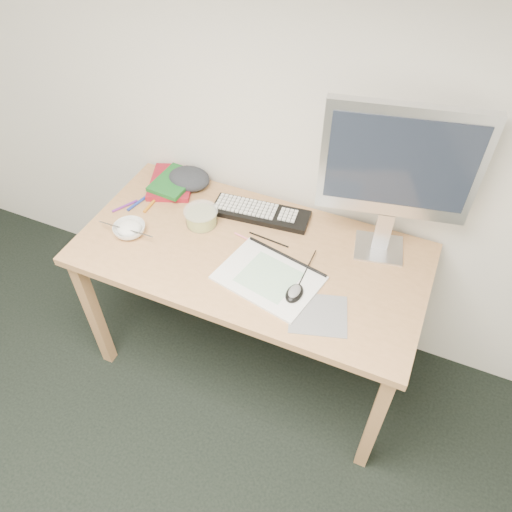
% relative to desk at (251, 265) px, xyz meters
% --- Properties ---
extents(desk, '(1.40, 0.70, 0.75)m').
position_rel_desk_xyz_m(desk, '(0.00, 0.00, 0.00)').
color(desk, tan).
rests_on(desk, ground).
extents(mousepad, '(0.25, 0.24, 0.00)m').
position_rel_desk_xyz_m(mousepad, '(0.35, -0.19, 0.08)').
color(mousepad, gray).
rests_on(mousepad, desk).
extents(sketchpad, '(0.42, 0.34, 0.01)m').
position_rel_desk_xyz_m(sketchpad, '(0.12, -0.11, 0.09)').
color(sketchpad, silver).
rests_on(sketchpad, desk).
extents(keyboard, '(0.43, 0.18, 0.02)m').
position_rel_desk_xyz_m(keyboard, '(-0.05, 0.22, 0.09)').
color(keyboard, black).
rests_on(keyboard, desk).
extents(monitor, '(0.54, 0.20, 0.64)m').
position_rel_desk_xyz_m(monitor, '(0.47, 0.22, 0.48)').
color(monitor, silver).
rests_on(monitor, desk).
extents(mouse, '(0.07, 0.10, 0.03)m').
position_rel_desk_xyz_m(mouse, '(0.24, -0.15, 0.11)').
color(mouse, black).
rests_on(mouse, sketchpad).
extents(rice_bowl, '(0.17, 0.17, 0.04)m').
position_rel_desk_xyz_m(rice_bowl, '(-0.50, -0.10, 0.10)').
color(rice_bowl, white).
rests_on(rice_bowl, desk).
extents(chopsticks, '(0.24, 0.03, 0.02)m').
position_rel_desk_xyz_m(chopsticks, '(-0.50, -0.13, 0.13)').
color(chopsticks, silver).
rests_on(chopsticks, rice_bowl).
extents(fruit_tub, '(0.18, 0.18, 0.07)m').
position_rel_desk_xyz_m(fruit_tub, '(-0.26, 0.07, 0.12)').
color(fruit_tub, gold).
rests_on(fruit_tub, desk).
extents(book_red, '(0.27, 0.31, 0.03)m').
position_rel_desk_xyz_m(book_red, '(-0.51, 0.25, 0.09)').
color(book_red, maroon).
rests_on(book_red, desk).
extents(book_green, '(0.17, 0.23, 0.02)m').
position_rel_desk_xyz_m(book_green, '(-0.48, 0.24, 0.12)').
color(book_green, '#165B21').
rests_on(book_green, book_red).
extents(cloth_lump, '(0.18, 0.16, 0.07)m').
position_rel_desk_xyz_m(cloth_lump, '(-0.43, 0.28, 0.12)').
color(cloth_lump, '#292D32').
rests_on(cloth_lump, desk).
extents(pencil_pink, '(0.19, 0.04, 0.01)m').
position_rel_desk_xyz_m(pencil_pink, '(-0.01, 0.05, 0.09)').
color(pencil_pink, pink).
rests_on(pencil_pink, desk).
extents(pencil_tan, '(0.16, 0.08, 0.01)m').
position_rel_desk_xyz_m(pencil_tan, '(0.05, 0.04, 0.09)').
color(pencil_tan, tan).
rests_on(pencil_tan, desk).
extents(pencil_black, '(0.18, 0.02, 0.01)m').
position_rel_desk_xyz_m(pencil_black, '(0.04, 0.09, 0.09)').
color(pencil_black, black).
rests_on(pencil_black, desk).
extents(marker_blue, '(0.04, 0.14, 0.01)m').
position_rel_desk_xyz_m(marker_blue, '(-0.57, 0.08, 0.09)').
color(marker_blue, navy).
rests_on(marker_blue, desk).
extents(marker_orange, '(0.01, 0.14, 0.01)m').
position_rel_desk_xyz_m(marker_orange, '(-0.52, 0.10, 0.09)').
color(marker_orange, '#C67417').
rests_on(marker_orange, desk).
extents(marker_purple, '(0.07, 0.11, 0.01)m').
position_rel_desk_xyz_m(marker_purple, '(-0.62, 0.03, 0.09)').
color(marker_purple, '#662280').
rests_on(marker_purple, desk).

